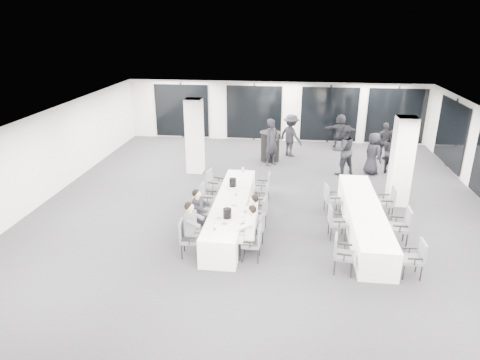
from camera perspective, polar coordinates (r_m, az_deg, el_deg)
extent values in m
cube|color=#242429|center=(13.26, 3.00, -3.99)|extent=(14.00, 16.00, 0.02)
cube|color=white|center=(12.34, 3.24, 7.98)|extent=(14.00, 16.00, 0.02)
cube|color=beige|center=(14.90, -24.90, 2.68)|extent=(0.02, 16.00, 2.80)
cube|color=beige|center=(20.46, 4.72, 9.07)|extent=(14.00, 0.02, 2.80)
cube|color=black|center=(20.40, 4.71, 8.89)|extent=(13.60, 0.06, 2.50)
cube|color=silver|center=(16.17, -6.07, 5.85)|extent=(0.60, 0.60, 2.80)
cube|color=silver|center=(14.08, 20.74, 2.31)|extent=(0.60, 0.60, 2.80)
cube|color=white|center=(12.23, -1.16, -4.20)|extent=(0.90, 5.00, 0.75)
cube|color=white|center=(12.26, 16.16, -5.02)|extent=(0.90, 5.00, 0.75)
cylinder|color=black|center=(17.63, 4.03, 4.47)|extent=(0.76, 0.76, 1.19)
cylinder|color=black|center=(17.47, 4.08, 6.34)|extent=(0.87, 0.87, 0.02)
cube|color=#4A4C51|center=(10.69, -6.61, -7.86)|extent=(0.50, 0.52, 0.08)
cube|color=#4A4C51|center=(10.60, -7.84, -6.57)|extent=(0.10, 0.46, 0.45)
cylinder|color=black|center=(11.00, -7.45, -8.45)|extent=(0.04, 0.04, 0.40)
cylinder|color=black|center=(10.67, -7.76, -9.48)|extent=(0.04, 0.04, 0.40)
cylinder|color=black|center=(10.95, -5.39, -8.50)|extent=(0.04, 0.04, 0.40)
cylinder|color=black|center=(10.61, -5.63, -9.54)|extent=(0.04, 0.04, 0.40)
cube|color=black|center=(10.83, -6.48, -6.46)|extent=(0.34, 0.07, 0.04)
cube|color=black|center=(10.40, -6.83, -7.70)|extent=(0.34, 0.07, 0.04)
cube|color=#4A4C51|center=(11.40, -5.67, -5.96)|extent=(0.49, 0.51, 0.08)
cube|color=#4A4C51|center=(11.35, -6.73, -4.66)|extent=(0.11, 0.45, 0.44)
cylinder|color=black|center=(11.73, -6.22, -6.47)|extent=(0.03, 0.03, 0.39)
cylinder|color=black|center=(11.41, -6.86, -7.32)|extent=(0.03, 0.03, 0.39)
cylinder|color=black|center=(11.61, -4.42, -6.69)|extent=(0.03, 0.03, 0.39)
cylinder|color=black|center=(11.29, -5.01, -7.56)|extent=(0.03, 0.03, 0.39)
cube|color=black|center=(11.53, -5.31, -4.71)|extent=(0.33, 0.08, 0.04)
cube|color=black|center=(11.12, -6.10, -5.74)|extent=(0.33, 0.08, 0.04)
cube|color=#4A4C51|center=(12.00, -4.97, -4.36)|extent=(0.51, 0.53, 0.08)
cube|color=#4A4C51|center=(11.91, -6.08, -3.14)|extent=(0.10, 0.47, 0.47)
cylinder|color=black|center=(12.31, -5.76, -4.99)|extent=(0.04, 0.04, 0.42)
cylinder|color=black|center=(11.95, -6.03, -5.84)|extent=(0.04, 0.04, 0.42)
cylinder|color=black|center=(12.26, -3.87, -5.04)|extent=(0.04, 0.04, 0.42)
cylinder|color=black|center=(11.90, -4.07, -5.89)|extent=(0.04, 0.04, 0.42)
cube|color=black|center=(12.15, -4.85, -3.11)|extent=(0.35, 0.07, 0.04)
cube|color=black|center=(11.69, -5.15, -4.12)|extent=(0.35, 0.07, 0.04)
cube|color=#4A4C51|center=(12.87, -4.10, -2.61)|extent=(0.46, 0.48, 0.08)
cube|color=#4A4C51|center=(12.81, -5.08, -1.46)|extent=(0.07, 0.45, 0.45)
cylinder|color=black|center=(13.18, -4.73, -3.18)|extent=(0.04, 0.04, 0.40)
cylinder|color=black|center=(12.83, -5.12, -3.89)|extent=(0.04, 0.04, 0.40)
cylinder|color=black|center=(13.10, -3.05, -3.29)|extent=(0.04, 0.04, 0.40)
cylinder|color=black|center=(12.75, -3.39, -4.01)|extent=(0.04, 0.04, 0.40)
cube|color=black|center=(13.02, -3.89, -1.50)|extent=(0.34, 0.05, 0.04)
cube|color=black|center=(12.58, -4.35, -2.35)|extent=(0.34, 0.05, 0.04)
cube|color=#4A4C51|center=(13.88, -3.24, -0.72)|extent=(0.56, 0.57, 0.08)
cube|color=#4A4C51|center=(13.86, -4.12, 0.45)|extent=(0.15, 0.47, 0.47)
cylinder|color=black|center=(14.22, -3.68, -1.28)|extent=(0.04, 0.04, 0.42)
cylinder|color=black|center=(13.87, -4.31, -1.88)|extent=(0.04, 0.04, 0.42)
cylinder|color=black|center=(14.08, -2.14, -1.47)|extent=(0.04, 0.04, 0.42)
cylinder|color=black|center=(13.72, -2.73, -2.09)|extent=(0.04, 0.04, 0.42)
cube|color=black|center=(14.04, -2.87, 0.30)|extent=(0.35, 0.11, 0.04)
cube|color=black|center=(13.59, -3.64, -0.41)|extent=(0.35, 0.11, 0.04)
cube|color=#4A4C51|center=(10.48, 1.49, -8.47)|extent=(0.45, 0.47, 0.08)
cube|color=#4A4C51|center=(10.33, 2.66, -7.32)|extent=(0.07, 0.44, 0.43)
cylinder|color=black|center=(10.41, 2.39, -10.16)|extent=(0.03, 0.03, 0.39)
cylinder|color=black|center=(10.73, 2.63, -9.13)|extent=(0.03, 0.03, 0.39)
cylinder|color=black|center=(10.45, 0.30, -10.00)|extent=(0.03, 0.03, 0.39)
cylinder|color=black|center=(10.77, 0.61, -8.98)|extent=(0.03, 0.03, 0.39)
cube|color=black|center=(10.19, 1.32, -8.33)|extent=(0.32, 0.05, 0.04)
cube|color=black|center=(10.60, 1.67, -7.10)|extent=(0.32, 0.05, 0.04)
cube|color=#4A4C51|center=(11.04, 1.82, -6.87)|extent=(0.53, 0.54, 0.08)
cube|color=#4A4C51|center=(10.86, 2.87, -5.86)|extent=(0.16, 0.43, 0.43)
cylinder|color=black|center=(10.94, 2.42, -8.52)|extent=(0.03, 0.03, 0.38)
cylinder|color=black|center=(11.25, 3.03, -7.64)|extent=(0.03, 0.03, 0.38)
cylinder|color=black|center=(11.05, 0.55, -8.19)|extent=(0.03, 0.03, 0.38)
cylinder|color=black|center=(11.36, 1.21, -7.33)|extent=(0.03, 0.03, 0.38)
cube|color=black|center=(10.77, 1.42, -6.66)|extent=(0.32, 0.11, 0.04)
cube|color=black|center=(11.16, 2.22, -5.62)|extent=(0.32, 0.11, 0.04)
cube|color=#4A4C51|center=(11.83, 2.22, -4.63)|extent=(0.55, 0.56, 0.08)
cube|color=#4A4C51|center=(11.66, 3.34, -3.51)|extent=(0.13, 0.48, 0.48)
cylinder|color=black|center=(11.72, 2.97, -6.30)|extent=(0.04, 0.04, 0.43)
cylinder|color=black|center=(12.08, 3.40, -5.42)|extent=(0.04, 0.04, 0.43)
cylinder|color=black|center=(11.80, 0.98, -6.06)|extent=(0.04, 0.04, 0.43)
cylinder|color=black|center=(12.16, 1.48, -5.20)|extent=(0.04, 0.04, 0.43)
cube|color=black|center=(11.52, 1.94, -4.38)|extent=(0.36, 0.09, 0.04)
cube|color=black|center=(11.98, 2.52, -3.35)|extent=(0.36, 0.09, 0.04)
cube|color=#4A4C51|center=(12.74, 2.60, -2.83)|extent=(0.49, 0.51, 0.08)
cube|color=#4A4C51|center=(12.64, 3.60, -1.74)|extent=(0.09, 0.46, 0.45)
cylinder|color=black|center=(12.66, 3.48, -4.20)|extent=(0.04, 0.04, 0.40)
cylinder|color=black|center=(13.02, 3.45, -3.46)|extent=(0.04, 0.04, 0.40)
cylinder|color=black|center=(12.66, 1.69, -4.17)|extent=(0.04, 0.04, 0.40)
cylinder|color=black|center=(13.02, 1.72, -3.44)|extent=(0.04, 0.04, 0.40)
cube|color=black|center=(12.45, 2.62, -2.58)|extent=(0.34, 0.07, 0.04)
cube|color=black|center=(12.90, 2.62, -1.71)|extent=(0.34, 0.07, 0.04)
cube|color=#4A4C51|center=(13.73, 2.96, -1.03)|extent=(0.46, 0.48, 0.08)
cube|color=#4A4C51|center=(13.62, 3.89, -0.04)|extent=(0.07, 0.45, 0.45)
cylinder|color=black|center=(13.63, 3.69, -2.32)|extent=(0.04, 0.04, 0.40)
cylinder|color=black|center=(13.99, 3.82, -1.69)|extent=(0.04, 0.04, 0.40)
cylinder|color=black|center=(13.66, 2.04, -2.23)|extent=(0.04, 0.04, 0.40)
cylinder|color=black|center=(14.02, 2.22, -1.61)|extent=(0.04, 0.04, 0.40)
cube|color=black|center=(13.44, 2.87, -0.76)|extent=(0.34, 0.05, 0.04)
cube|color=black|center=(13.90, 3.07, -0.02)|extent=(0.34, 0.05, 0.04)
cube|color=#4A4C51|center=(10.26, 13.71, -9.76)|extent=(0.50, 0.52, 0.08)
cube|color=#4A4C51|center=(10.13, 12.63, -8.38)|extent=(0.12, 0.45, 0.44)
cylinder|color=black|center=(10.54, 12.58, -10.24)|extent=(0.03, 0.03, 0.39)
cylinder|color=black|center=(10.21, 12.46, -11.33)|extent=(0.03, 0.03, 0.39)
cylinder|color=black|center=(10.55, 14.70, -10.44)|extent=(0.03, 0.03, 0.39)
cylinder|color=black|center=(10.22, 14.65, -11.53)|extent=(0.03, 0.03, 0.39)
cube|color=black|center=(10.39, 13.84, -8.32)|extent=(0.33, 0.08, 0.04)
cube|color=black|center=(9.97, 13.74, -9.64)|extent=(0.33, 0.08, 0.04)
cube|color=#4A4C51|center=(11.74, 12.87, -5.63)|extent=(0.48, 0.49, 0.08)
cube|color=#4A4C51|center=(11.59, 11.95, -4.50)|extent=(0.10, 0.44, 0.44)
cylinder|color=black|center=(11.97, 11.72, -6.23)|extent=(0.03, 0.03, 0.39)
cylinder|color=black|center=(11.64, 12.02, -7.07)|extent=(0.03, 0.03, 0.39)
cylinder|color=black|center=(12.04, 13.50, -6.21)|extent=(0.03, 0.03, 0.39)
cylinder|color=black|center=(11.71, 13.86, -7.04)|extent=(0.03, 0.03, 0.39)
cube|color=black|center=(11.88, 12.72, -4.42)|extent=(0.32, 0.07, 0.04)
cube|color=black|center=(11.46, 13.14, -5.43)|extent=(0.32, 0.07, 0.04)
cube|color=#4A4C51|center=(13.15, 12.26, -2.62)|extent=(0.51, 0.53, 0.08)
cube|color=#4A4C51|center=(12.99, 11.47, -1.62)|extent=(0.14, 0.44, 0.43)
cylinder|color=black|center=(13.35, 11.19, -3.24)|extent=(0.03, 0.03, 0.39)
cylinder|color=black|center=(13.02, 11.61, -3.91)|extent=(0.03, 0.03, 0.39)
cylinder|color=black|center=(13.46, 12.75, -3.17)|extent=(0.03, 0.03, 0.39)
cylinder|color=black|center=(13.13, 13.20, -3.84)|extent=(0.03, 0.03, 0.39)
cube|color=black|center=(13.29, 12.05, -1.58)|extent=(0.32, 0.10, 0.04)
cube|color=black|center=(12.88, 12.59, -2.38)|extent=(0.32, 0.10, 0.04)
cube|color=#4A4C51|center=(10.58, 21.89, -9.81)|extent=(0.44, 0.46, 0.08)
cube|color=#4A4C51|center=(10.52, 23.18, -8.59)|extent=(0.06, 0.44, 0.43)
cylinder|color=black|center=(10.60, 22.98, -11.40)|extent=(0.03, 0.03, 0.39)
cylinder|color=black|center=(10.90, 22.45, -10.35)|extent=(0.03, 0.03, 0.39)
cylinder|color=black|center=(10.49, 20.97, -11.43)|extent=(0.03, 0.03, 0.39)
cylinder|color=black|center=(10.80, 20.50, -10.38)|extent=(0.03, 0.03, 0.39)
cube|color=black|center=(10.31, 22.34, -9.70)|extent=(0.32, 0.04, 0.04)
cube|color=black|center=(10.70, 21.69, -8.43)|extent=(0.32, 0.04, 0.04)
cube|color=#4A4C51|center=(11.80, 20.27, -5.99)|extent=(0.52, 0.54, 0.09)
cube|color=#4A4C51|center=(11.73, 21.59, -4.76)|extent=(0.09, 0.50, 0.50)
cylinder|color=black|center=(11.77, 21.32, -7.65)|extent=(0.04, 0.04, 0.44)
cylinder|color=black|center=(12.15, 20.95, -6.69)|extent=(0.04, 0.04, 0.44)
cylinder|color=black|center=(11.68, 19.24, -7.58)|extent=(0.04, 0.04, 0.44)
cylinder|color=black|center=(12.06, 18.93, -6.62)|extent=(0.04, 0.04, 0.44)
cube|color=black|center=(11.48, 20.61, -5.77)|extent=(0.37, 0.06, 0.04)
cube|color=black|center=(11.96, 20.16, -4.63)|extent=(0.37, 0.06, 0.04)
cube|color=#4A4C51|center=(13.29, 18.75, -2.93)|extent=(0.46, 0.48, 0.08)
cube|color=#4A4C51|center=(13.24, 19.81, -1.90)|extent=(0.07, 0.46, 0.46)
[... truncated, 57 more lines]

